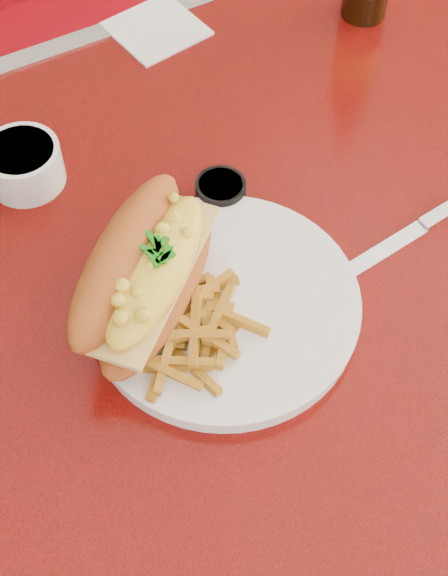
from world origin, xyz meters
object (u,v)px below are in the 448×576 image
diner_table (193,359)px  dinner_plate (224,305)px  mac_hoagie (145,272)px  knife (415,230)px  booth_bench_far (9,131)px  fork (279,308)px  gravy_ramekin (23,164)px  sauce_cup_right (221,191)px

diner_table → dinner_plate: dinner_plate is taller
mac_hoagie → knife: size_ratio=1.01×
booth_bench_far → fork: booth_bench_far is taller
dinner_plate → fork: (0.04, -0.03, 0.01)m
dinner_plate → fork: bearing=-38.5°
fork → gravy_ramekin: bearing=33.6°
gravy_ramekin → knife: 0.43m
diner_table → booth_bench_far: (0.00, 0.81, -0.32)m
booth_bench_far → sauce_cup_right: (0.08, -0.73, 0.50)m
mac_hoagie → diner_table: bearing=-28.6°
knife → booth_bench_far: bearing=99.1°
mac_hoagie → knife: bearing=-50.6°
mac_hoagie → sauce_cup_right: (0.13, 0.09, -0.04)m
knife → dinner_plate: bearing=170.8°
mac_hoagie → booth_bench_far: bearing=46.5°
diner_table → dinner_plate: (0.01, -0.05, 0.17)m
gravy_ramekin → sauce_cup_right: bearing=-37.4°
booth_bench_far → dinner_plate: booth_bench_far is taller
booth_bench_far → dinner_plate: size_ratio=3.47×
diner_table → mac_hoagie: bearing=-168.4°
mac_hoagie → fork: (0.10, -0.07, -0.04)m
dinner_plate → mac_hoagie: (-0.06, 0.04, 0.05)m
gravy_ramekin → mac_hoagie: bearing=-78.6°
mac_hoagie → knife: (0.29, -0.05, -0.06)m
diner_table → gravy_ramekin: 0.29m
dinner_plate → gravy_ramekin: gravy_ramekin is taller
knife → sauce_cup_right: bearing=132.5°
booth_bench_far → mac_hoagie: 0.98m
diner_table → sauce_cup_right: size_ratio=17.02×
booth_bench_far → sauce_cup_right: bearing=-83.7°
sauce_cup_right → dinner_plate: bearing=-117.9°
gravy_ramekin → booth_bench_far: bearing=81.4°
diner_table → fork: size_ratio=7.56×
diner_table → knife: (0.24, -0.06, 0.16)m
dinner_plate → sauce_cup_right: bearing=62.1°
diner_table → sauce_cup_right: bearing=43.5°
diner_table → dinner_plate: bearing=-74.8°
diner_table → fork: fork is taller
booth_bench_far → mac_hoagie: size_ratio=5.22×
diner_table → booth_bench_far: size_ratio=1.03×
diner_table → booth_bench_far: booth_bench_far is taller
mac_hoagie → sauce_cup_right: mac_hoagie is taller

